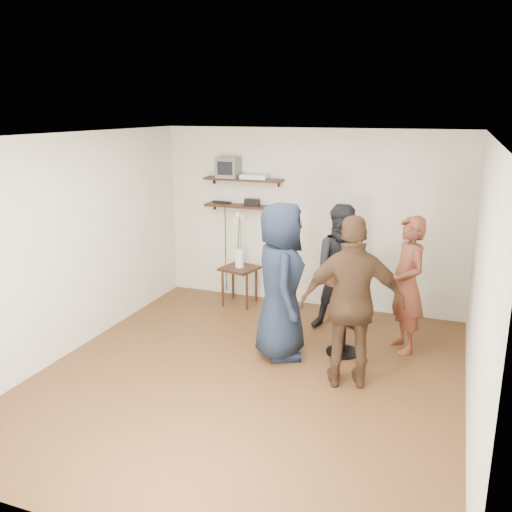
{
  "coord_description": "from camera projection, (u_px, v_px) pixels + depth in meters",
  "views": [
    {
      "loc": [
        1.97,
        -5.05,
        2.85
      ],
      "look_at": [
        -0.06,
        0.4,
        1.27
      ],
      "focal_mm": 38.0,
      "sensor_mm": 36.0,
      "label": 1
    }
  ],
  "objects": [
    {
      "name": "wine_glass_bl",
      "position": [
        344.0,
        266.0,
        6.34
      ],
      "size": [
        0.07,
        0.07,
        0.21
      ],
      "color": "silver",
      "rests_on": "drinks_table"
    },
    {
      "name": "person_navy",
      "position": [
        281.0,
        281.0,
        6.27
      ],
      "size": [
        0.9,
        1.06,
        1.85
      ],
      "primitive_type": "imported",
      "rotation": [
        0.0,
        0.0,
        1.98
      ],
      "color": "black",
      "rests_on": "room"
    },
    {
      "name": "person_plaid",
      "position": [
        407.0,
        285.0,
        6.43
      ],
      "size": [
        0.64,
        0.72,
        1.67
      ],
      "primitive_type": "imported",
      "rotation": [
        0.0,
        0.0,
        -1.08
      ],
      "color": "red",
      "rests_on": "room"
    },
    {
      "name": "radio",
      "position": [
        252.0,
        202.0,
        8.02
      ],
      "size": [
        0.22,
        0.1,
        0.1
      ],
      "primitive_type": "cube",
      "color": "black",
      "rests_on": "shelf_lower"
    },
    {
      "name": "wine_glass_br",
      "position": [
        349.0,
        267.0,
        6.27
      ],
      "size": [
        0.07,
        0.07,
        0.21
      ],
      "color": "silver",
      "rests_on": "drinks_table"
    },
    {
      "name": "wine_glass_fr",
      "position": [
        351.0,
        269.0,
        6.21
      ],
      "size": [
        0.07,
        0.07,
        0.21
      ],
      "color": "silver",
      "rests_on": "drinks_table"
    },
    {
      "name": "room",
      "position": [
        248.0,
        263.0,
        5.64
      ],
      "size": [
        4.58,
        5.08,
        2.68
      ],
      "color": "#492717",
      "rests_on": "ground"
    },
    {
      "name": "drinks_table",
      "position": [
        344.0,
        306.0,
        6.39
      ],
      "size": [
        0.51,
        0.51,
        0.94
      ],
      "color": "black",
      "rests_on": "room"
    },
    {
      "name": "dvd_deck",
      "position": [
        255.0,
        177.0,
        7.91
      ],
      "size": [
        0.4,
        0.24,
        0.06
      ],
      "primitive_type": "cube",
      "color": "silver",
      "rests_on": "shelf_upper"
    },
    {
      "name": "side_table",
      "position": [
        240.0,
        273.0,
        8.08
      ],
      "size": [
        0.58,
        0.58,
        0.58
      ],
      "rotation": [
        0.0,
        0.0,
        -0.24
      ],
      "color": "black",
      "rests_on": "room"
    },
    {
      "name": "crt_monitor",
      "position": [
        229.0,
        167.0,
        8.01
      ],
      "size": [
        0.32,
        0.3,
        0.3
      ],
      "primitive_type": "cube",
      "color": "#59595B",
      "rests_on": "shelf_upper"
    },
    {
      "name": "person_brown",
      "position": [
        352.0,
        303.0,
        5.58
      ],
      "size": [
        1.16,
        0.74,
        1.84
      ],
      "primitive_type": "imported",
      "rotation": [
        0.0,
        0.0,
        3.43
      ],
      "color": "#3F291B",
      "rests_on": "room"
    },
    {
      "name": "vase_lilies",
      "position": [
        239.0,
        249.0,
        7.98
      ],
      "size": [
        0.19,
        0.19,
        0.89
      ],
      "rotation": [
        0.0,
        0.0,
        -0.24
      ],
      "color": "white",
      "rests_on": "side_table"
    },
    {
      "name": "power_strip",
      "position": [
        222.0,
        202.0,
        8.25
      ],
      "size": [
        0.3,
        0.05,
        0.03
      ],
      "primitive_type": "cube",
      "color": "black",
      "rests_on": "shelf_lower"
    },
    {
      "name": "shelf_lower",
      "position": [
        243.0,
        206.0,
        8.08
      ],
      "size": [
        1.2,
        0.25,
        0.04
      ],
      "primitive_type": "cube",
      "color": "black",
      "rests_on": "room"
    },
    {
      "name": "wine_glass_fl",
      "position": [
        340.0,
        268.0,
        6.27
      ],
      "size": [
        0.06,
        0.06,
        0.19
      ],
      "color": "silver",
      "rests_on": "drinks_table"
    },
    {
      "name": "shelf_upper",
      "position": [
        243.0,
        179.0,
        7.98
      ],
      "size": [
        1.2,
        0.25,
        0.04
      ],
      "primitive_type": "cube",
      "color": "black",
      "rests_on": "room"
    },
    {
      "name": "person_dark",
      "position": [
        344.0,
        268.0,
        7.06
      ],
      "size": [
        0.94,
        0.8,
        1.69
      ],
      "primitive_type": "imported",
      "rotation": [
        0.0,
        0.0,
        0.22
      ],
      "color": "black",
      "rests_on": "room"
    }
  ]
}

